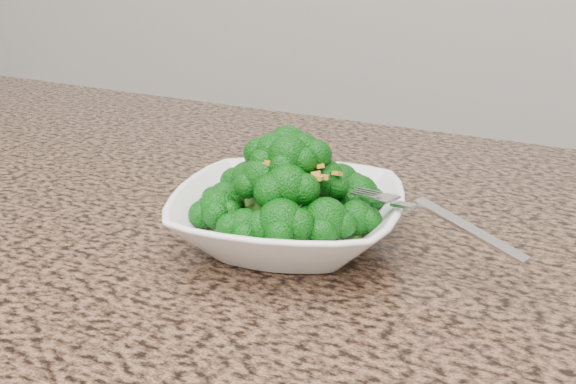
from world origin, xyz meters
The scene contains 5 objects.
granite_counter centered at (0.00, 0.30, 0.89)m, with size 1.64×1.04×0.03m, color brown.
bowl centered at (0.16, 0.40, 0.92)m, with size 0.20×0.20×0.05m, color white.
broccoli_pile centered at (0.16, 0.40, 0.98)m, with size 0.18×0.18×0.07m, color #09570B, non-canonical shape.
garlic_topping centered at (0.16, 0.40, 1.02)m, with size 0.11×0.11×0.01m, color gold, non-canonical shape.
fork centered at (0.26, 0.40, 0.95)m, with size 0.17×0.03×0.01m, color silver, non-canonical shape.
Camera 1 is at (0.43, -0.12, 1.17)m, focal length 45.00 mm.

